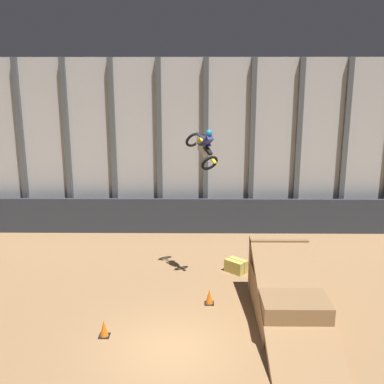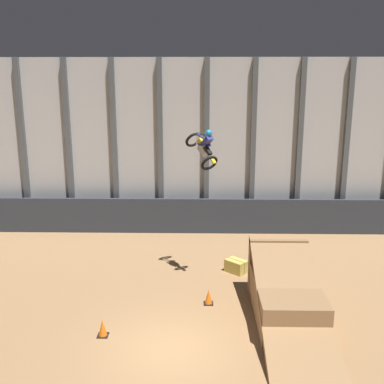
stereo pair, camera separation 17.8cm
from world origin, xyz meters
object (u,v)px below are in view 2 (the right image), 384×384
dirt_ramp (285,293)px  traffic_cone_near_ramp (209,297)px  rider_bike_solo (203,147)px  hay_bale_trackside (236,266)px  traffic_cone_arena_edge (103,328)px

dirt_ramp → traffic_cone_near_ramp: size_ratio=10.59×
traffic_cone_near_ramp → dirt_ramp: bearing=-14.6°
rider_bike_solo → hay_bale_trackside: 5.62m
traffic_cone_near_ramp → hay_bale_trackside: traffic_cone_near_ramp is taller
traffic_cone_near_ramp → traffic_cone_arena_edge: 4.21m
traffic_cone_near_ramp → hay_bale_trackside: (1.27, 2.96, -0.00)m
rider_bike_solo → traffic_cone_near_ramp: rider_bike_solo is taller
traffic_cone_near_ramp → hay_bale_trackside: size_ratio=0.54×
dirt_ramp → hay_bale_trackside: (-1.46, 3.67, -0.53)m
rider_bike_solo → hay_bale_trackside: rider_bike_solo is taller
dirt_ramp → traffic_cone_arena_edge: size_ratio=10.59×
rider_bike_solo → traffic_cone_near_ramp: bearing=-118.2°
rider_bike_solo → traffic_cone_near_ramp: 5.84m
traffic_cone_near_ramp → rider_bike_solo: bearing=95.5°
dirt_ramp → rider_bike_solo: size_ratio=3.44×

